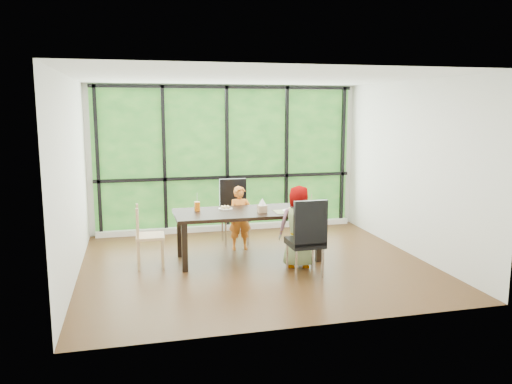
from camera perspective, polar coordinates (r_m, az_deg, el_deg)
ground at (r=7.56m, az=-0.09°, el=-8.07°), size 5.00×5.00×0.00m
back_wall at (r=9.46m, az=-3.34°, el=3.82°), size 5.00×0.00×5.00m
foliage_backdrop at (r=9.44m, az=-3.32°, el=3.81°), size 4.80×0.02×2.65m
window_mullions at (r=9.40m, az=-3.27°, el=3.79°), size 4.80×0.06×2.65m
window_sill at (r=9.58m, az=-3.15°, el=-4.00°), size 4.80×0.12×0.10m
dining_table at (r=7.68m, az=-0.91°, el=-4.88°), size 2.22×1.02×0.75m
chair_window_leather at (r=8.56m, az=-2.39°, el=-2.26°), size 0.47×0.47×1.08m
chair_interior_leather at (r=6.96m, az=5.56°, el=-5.06°), size 0.47×0.47×1.08m
chair_end_beech at (r=7.48m, az=-11.86°, el=-4.90°), size 0.41×0.43×0.90m
child_toddler at (r=8.19m, az=-1.79°, el=-2.95°), size 0.38×0.26×1.04m
child_older at (r=7.31m, az=4.99°, el=-3.89°), size 0.66×0.52×1.19m
placemat at (r=7.55m, az=3.66°, el=-2.21°), size 0.41×0.30×0.01m
plate_far at (r=7.75m, az=-3.46°, el=-1.88°), size 0.22×0.22×0.01m
plate_near at (r=7.59m, az=3.92°, el=-2.12°), size 0.24×0.24×0.02m
orange_cup at (r=7.64m, az=-6.65°, el=-1.62°), size 0.09×0.09×0.14m
green_cup at (r=7.61m, az=6.25°, el=-1.71°), size 0.08×0.08×0.12m
white_mug at (r=7.93m, az=6.01°, el=-1.42°), size 0.07×0.07×0.08m
tissue_box at (r=7.48m, az=0.71°, el=-1.91°), size 0.12×0.12×0.11m
crepe_rolls_far at (r=7.74m, az=-3.47°, el=-1.70°), size 0.15×0.12×0.04m
crepe_rolls_near at (r=7.58m, az=3.92°, el=-1.93°), size 0.05×0.12×0.04m
straw_white at (r=7.62m, az=-6.66°, el=-0.81°), size 0.01×0.04×0.20m
straw_pink at (r=7.59m, az=6.26°, el=-0.95°), size 0.01×0.04×0.20m
tissue at (r=7.46m, az=0.71°, el=-1.10°), size 0.12×0.12×0.11m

